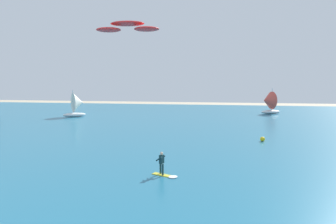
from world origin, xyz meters
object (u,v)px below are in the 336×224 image
Objects in this scene: sailboat_near_shore at (77,105)px; marker_buoy at (262,139)px; kitesurfer at (164,167)px; sailboat_center_horizon at (268,102)px; kite at (127,27)px.

sailboat_near_shore is 9.83× the size of marker_buoy.
kitesurfer is 16.91m from marker_buoy.
sailboat_near_shore is 0.96× the size of sailboat_center_horizon.
sailboat_center_horizon is at bearing 68.88° from kite.
kitesurfer reaches higher than marker_buoy.
sailboat_center_horizon is 34.40m from marker_buoy.
sailboat_near_shore is 39.26m from marker_buoy.
kitesurfer is 0.36× the size of kite.
sailboat_center_horizon is (17.04, 44.12, -8.73)m from kite.
kite reaches higher than kitesurfer.
marker_buoy is (33.54, -20.29, -2.18)m from sailboat_near_shore.
kite is 19.40m from marker_buoy.
kitesurfer is at bearing -54.14° from sailboat_near_shore.
sailboat_near_shore is at bearing 125.86° from kitesurfer.
kitesurfer is 50.49m from sailboat_center_horizon.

